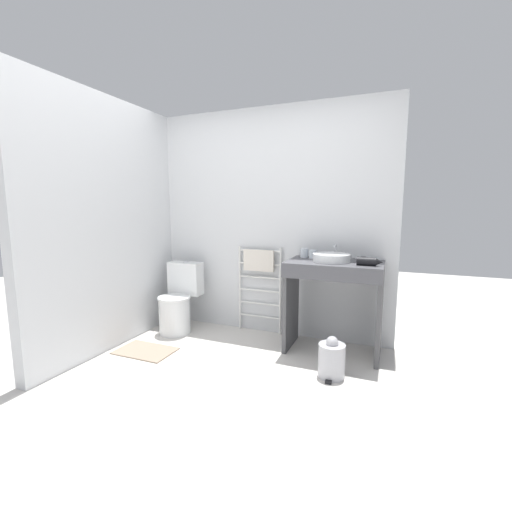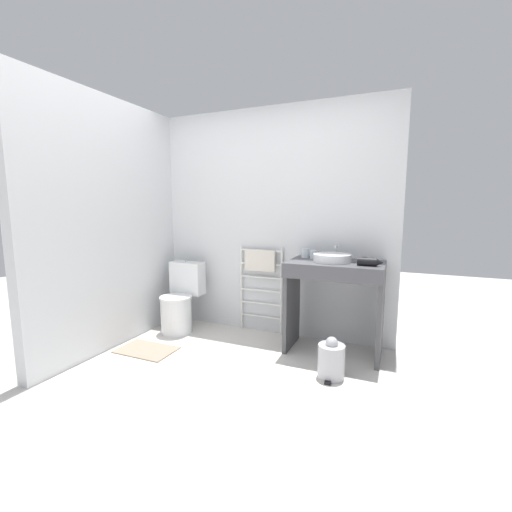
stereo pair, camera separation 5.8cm
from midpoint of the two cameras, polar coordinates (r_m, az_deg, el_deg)
The scene contains 13 objects.
ground_plane at distance 2.75m, azimuth -10.33°, elevation -22.57°, with size 12.00×12.00×0.00m, color silver.
wall_back at distance 3.80m, azimuth 2.61°, elevation 5.48°, with size 2.73×0.12×2.44m, color silver.
wall_side at distance 3.80m, azimuth -20.97°, elevation 4.95°, with size 0.12×2.27×2.44m, color silver.
toilet at distance 4.00m, azimuth -12.12°, elevation -7.46°, with size 0.39×0.50×0.78m.
towel_radiator at distance 3.78m, azimuth 1.18°, elevation -2.70°, with size 0.51×0.06×0.96m.
vanity_counter at distance 3.34m, azimuth 13.39°, elevation -6.06°, with size 0.88×0.54×0.89m.
sink_basin at distance 3.28m, azimuth 13.09°, elevation -0.27°, with size 0.35×0.35×0.07m.
faucet at distance 3.46m, azimuth 13.68°, elevation 1.00°, with size 0.02×0.10×0.14m.
cup_near_wall at distance 3.51m, azimuth 8.71°, elevation 0.48°, with size 0.08×0.08×0.09m.
cup_near_edge at distance 3.46m, azimuth 10.10°, elevation 0.29°, with size 0.08×0.08×0.08m.
hair_dryer at distance 3.15m, azimuth 18.77°, elevation -0.90°, with size 0.22×0.16×0.07m.
trash_bin at distance 3.02m, azimuth 12.99°, elevation -16.53°, with size 0.22×0.25×0.35m.
bath_mat at distance 3.64m, azimuth -17.33°, elevation -14.72°, with size 0.56×0.36×0.01m, color gray.
Camera 2 is at (1.36, -1.95, 1.40)m, focal length 24.00 mm.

